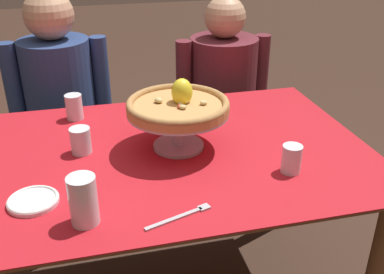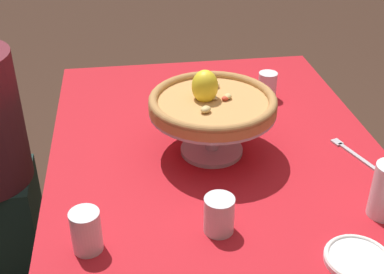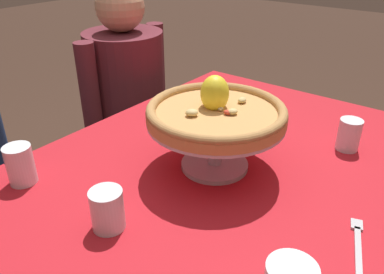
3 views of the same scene
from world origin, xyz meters
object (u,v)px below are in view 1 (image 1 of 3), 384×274
water_glass_side_left (81,142)px  pizza_stand (178,123)px  pizza (178,105)px  diner_left (63,117)px  side_plate (33,200)px  water_glass_front_right (291,160)px  diner_right (222,106)px  water_glass_front_left (84,203)px  dinner_fork (183,216)px  water_glass_back_left (74,109)px

water_glass_side_left → pizza_stand: bearing=-7.3°
pizza_stand → water_glass_side_left: size_ratio=3.85×
pizza → diner_left: size_ratio=0.29×
side_plate → water_glass_front_right: bearing=-1.1°
diner_left → diner_right: bearing=0.4°
water_glass_front_left → dinner_fork: bearing=-8.7°
pizza → diner_right: bearing=62.1°
water_glass_back_left → water_glass_front_right: water_glass_back_left is taller
water_glass_front_right → diner_left: 1.26m
pizza → diner_left: (-0.42, 0.76, -0.33)m
diner_left → water_glass_side_left: bearing=-82.6°
water_glass_back_left → water_glass_front_right: size_ratio=1.10×
dinner_fork → diner_right: diner_right is taller
pizza_stand → water_glass_front_left: size_ratio=2.51×
pizza_stand → pizza: pizza is taller
side_plate → diner_right: diner_right is taller
diner_left → diner_right: size_ratio=1.06×
water_glass_front_left → side_plate: (-0.14, 0.12, -0.05)m
pizza → diner_left: diner_left is taller
water_glass_front_left → pizza: bearing=47.2°
water_glass_front_left → water_glass_side_left: water_glass_front_left is taller
dinner_fork → diner_left: diner_left is taller
pizza_stand → diner_left: 0.91m
water_glass_back_left → water_glass_front_right: bearing=-41.5°
pizza → side_plate: pizza is taller
water_glass_side_left → side_plate: 0.31m
side_plate → diner_right: bearing=48.6°
water_glass_back_left → dinner_fork: water_glass_back_left is taller
pizza → water_glass_back_left: 0.50m
water_glass_side_left → diner_right: size_ratio=0.08×
water_glass_back_left → water_glass_front_left: water_glass_front_left is taller
water_glass_front_right → water_glass_side_left: bearing=155.7°
water_glass_front_right → dinner_fork: water_glass_front_right is taller
dinner_fork → diner_left: 1.22m
water_glass_front_right → diner_right: diner_right is taller
pizza → side_plate: size_ratio=2.42×
water_glass_front_left → water_glass_side_left: 0.40m
water_glass_front_right → dinner_fork: bearing=-158.9°
water_glass_back_left → pizza_stand: bearing=-44.0°
pizza_stand → diner_left: size_ratio=0.29×
diner_left → pizza_stand: bearing=-60.9°
water_glass_back_left → diner_right: 0.90m
water_glass_back_left → water_glass_side_left: size_ratio=1.11×
water_glass_front_left → diner_right: 1.36m
pizza → side_plate: 0.55m
water_glass_front_right → side_plate: size_ratio=0.63×
water_glass_front_right → diner_right: size_ratio=0.08×
water_glass_side_left → water_glass_front_left: bearing=-89.9°
water_glass_side_left → dinner_fork: water_glass_side_left is taller
pizza_stand → side_plate: size_ratio=2.41×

